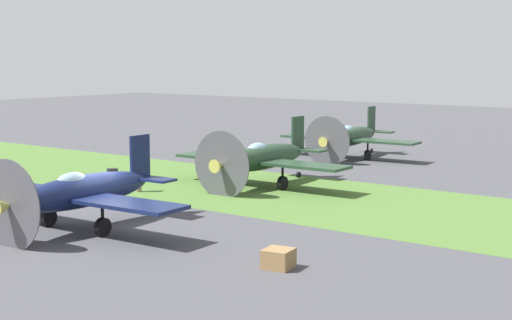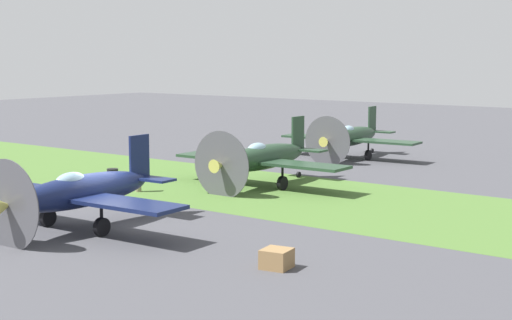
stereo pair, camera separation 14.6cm
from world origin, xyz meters
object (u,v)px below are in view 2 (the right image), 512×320
Objects in this scene: airplane_wingman at (262,158)px; airplane_trail at (351,137)px; ground_crew_chief at (138,174)px; supply_crate at (277,259)px; fuel_drum at (113,177)px; airplane_lead at (80,192)px.

airplane_wingman reaches higher than airplane_trail.
supply_crate is at bearing 72.23° from ground_crew_chief.
airplane_trail reaches higher than ground_crew_chief.
airplane_trail reaches higher than fuel_drum.
airplane_wingman is at bearing -144.34° from fuel_drum.
airplane_trail reaches higher than supply_crate.
airplane_lead reaches higher than ground_crew_chief.
airplane_wingman reaches higher than ground_crew_chief.
supply_crate is (-9.95, 12.48, -1.21)m from airplane_wingman.
airplane_wingman is 12.70m from airplane_trail.
airplane_trail is 5.63× the size of ground_crew_chief.
supply_crate is at bearing 127.19° from airplane_wingman.
ground_crew_chief is 1.92× the size of supply_crate.
fuel_drum is (6.89, -7.95, -1.08)m from airplane_lead.
ground_crew_chief is 2.59m from fuel_drum.
airplane_lead is at bearing 40.56° from ground_crew_chief.
ground_crew_chief is at bearing 167.99° from fuel_drum.
airplane_lead reaches higher than fuel_drum.
fuel_drum is (2.49, -0.53, -0.46)m from ground_crew_chief.
supply_crate is at bearing 177.77° from airplane_lead.
airplane_trail is at bearing -82.41° from airplane_wingman.
airplane_lead reaches higher than supply_crate.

